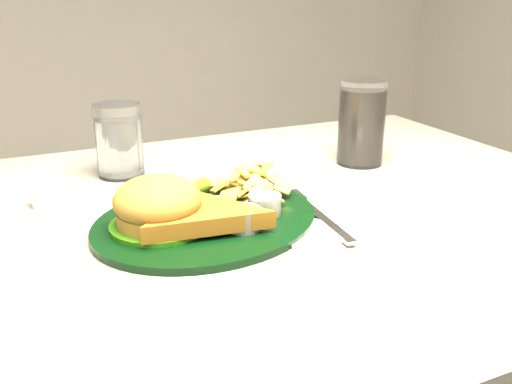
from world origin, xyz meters
The scene contains 5 objects.
dinner_plate centered at (-0.02, -0.02, 0.78)m, with size 0.30×0.25×0.07m, color black, non-canonical shape.
water_glass centered at (-0.07, 0.22, 0.81)m, with size 0.07×0.07×0.12m, color silver.
cola_glass centered at (0.31, 0.12, 0.82)m, with size 0.08×0.08×0.14m, color black.
fork_napkin centered at (0.12, -0.07, 0.76)m, with size 0.14×0.19×0.01m, color white, non-canonical shape.
ramekin centered at (-0.20, 0.13, 0.76)m, with size 0.04×0.04×0.03m, color white.
Camera 1 is at (-0.24, -0.66, 1.05)m, focal length 40.00 mm.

